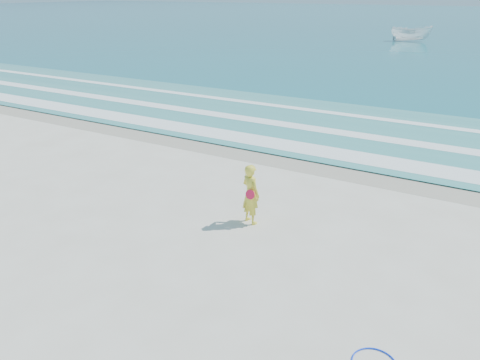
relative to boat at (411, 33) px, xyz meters
The scene contains 8 objects.
ground 56.21m from the boat, 84.47° to the right, with size 400.00×400.00×0.00m, color silver.
wet_sand 47.26m from the boat, 83.42° to the right, with size 400.00×2.40×0.00m, color #B2A893.
shallow 42.30m from the boat, 82.64° to the right, with size 400.00×10.00×0.01m, color #59B7AD.
foam_near 45.97m from the boat, 83.23° to the right, with size 400.00×1.40×0.01m, color white.
foam_mid 43.09m from the boat, 82.78° to the right, with size 400.00×0.90×0.01m, color white.
foam_far 39.82m from the boat, 82.18° to the right, with size 400.00×0.60×0.01m, color white.
boat is the anchor object (origin of this frame).
woman 52.73m from the boat, 83.38° to the right, with size 0.73×0.62×1.72m.
Camera 1 is at (6.25, -6.75, 6.08)m, focal length 35.00 mm.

